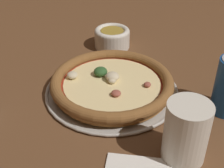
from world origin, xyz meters
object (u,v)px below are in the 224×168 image
at_px(bowl_near, 112,37).
at_px(drinking_cup, 186,132).
at_px(pizza, 112,83).
at_px(pizza_tray, 112,91).

bearing_deg(bowl_near, drinking_cup, -159.81).
bearing_deg(pizza, drinking_cup, -143.53).
height_order(bowl_near, drinking_cup, drinking_cup).
height_order(pizza_tray, drinking_cup, drinking_cup).
bearing_deg(pizza_tray, pizza, 56.55).
relative_size(pizza_tray, pizza, 1.09).
xyz_separation_m(pizza_tray, drinking_cup, (-0.19, -0.14, 0.05)).
bearing_deg(pizza, pizza_tray, -123.45).
bearing_deg(drinking_cup, pizza, 36.47).
height_order(pizza_tray, bowl_near, bowl_near).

